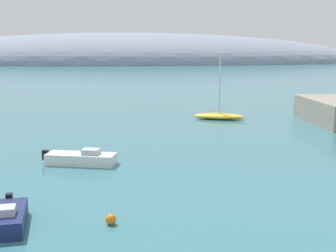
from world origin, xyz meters
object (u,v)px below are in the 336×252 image
at_px(sailboat_yellow_near_shore, 219,115).
at_px(motorboat_navy_alongside_breakwater, 5,218).
at_px(mooring_buoy_orange, 111,219).
at_px(motorboat_white_foreground, 81,159).

distance_m(sailboat_yellow_near_shore, motorboat_navy_alongside_breakwater, 37.27).
xyz_separation_m(motorboat_navy_alongside_breakwater, mooring_buoy_orange, (5.36, 0.00, -0.21)).
bearing_deg(sailboat_yellow_near_shore, mooring_buoy_orange, -94.34).
xyz_separation_m(motorboat_white_foreground, mooring_buoy_orange, (2.92, -12.22, -0.19)).
relative_size(sailboat_yellow_near_shore, motorboat_navy_alongside_breakwater, 1.82).
distance_m(motorboat_navy_alongside_breakwater, mooring_buoy_orange, 5.36).
distance_m(sailboat_yellow_near_shore, mooring_buoy_orange, 35.13).
bearing_deg(motorboat_white_foreground, sailboat_yellow_near_shore, 67.81).
bearing_deg(mooring_buoy_orange, motorboat_navy_alongside_breakwater, -179.96).
bearing_deg(motorboat_navy_alongside_breakwater, sailboat_yellow_near_shore, 143.65).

